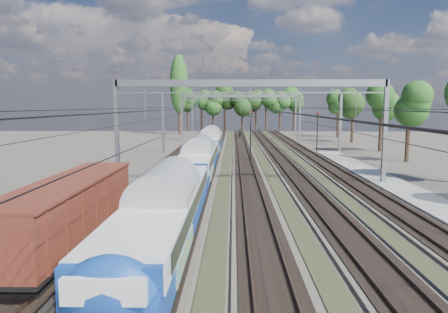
{
  "coord_description": "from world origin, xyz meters",
  "views": [
    {
      "loc": [
        -1.43,
        -7.43,
        6.78
      ],
      "look_at": [
        -2.17,
        26.83,
        2.8
      ],
      "focal_mm": 35.0,
      "sensor_mm": 36.0,
      "label": 1
    }
  ],
  "objects_px": {
    "emu_train": "(199,156)",
    "freight_boxcar": "(71,210)",
    "signal_far": "(317,127)",
    "worker": "(240,134)",
    "signal_near": "(251,130)"
  },
  "relations": [
    {
      "from": "signal_near",
      "to": "signal_far",
      "type": "bearing_deg",
      "value": 68.17
    },
    {
      "from": "emu_train",
      "to": "worker",
      "type": "bearing_deg",
      "value": 85.24
    },
    {
      "from": "emu_train",
      "to": "freight_boxcar",
      "type": "height_order",
      "value": "emu_train"
    },
    {
      "from": "signal_near",
      "to": "signal_far",
      "type": "relative_size",
      "value": 1.06
    },
    {
      "from": "worker",
      "to": "signal_far",
      "type": "bearing_deg",
      "value": 177.06
    },
    {
      "from": "signal_far",
      "to": "signal_near",
      "type": "bearing_deg",
      "value": -123.14
    },
    {
      "from": "emu_train",
      "to": "signal_far",
      "type": "relative_size",
      "value": 9.88
    },
    {
      "from": "freight_boxcar",
      "to": "signal_far",
      "type": "distance_m",
      "value": 48.2
    },
    {
      "from": "signal_near",
      "to": "emu_train",
      "type": "bearing_deg",
      "value": -89.2
    },
    {
      "from": "signal_far",
      "to": "worker",
      "type": "bearing_deg",
      "value": 120.53
    },
    {
      "from": "emu_train",
      "to": "signal_near",
      "type": "bearing_deg",
      "value": 69.97
    },
    {
      "from": "emu_train",
      "to": "signal_near",
      "type": "xyz_separation_m",
      "value": [
        5.16,
        14.15,
        1.58
      ]
    },
    {
      "from": "signal_far",
      "to": "freight_boxcar",
      "type": "bearing_deg",
      "value": -104.7
    },
    {
      "from": "worker",
      "to": "signal_near",
      "type": "distance_m",
      "value": 39.26
    },
    {
      "from": "freight_boxcar",
      "to": "signal_near",
      "type": "relative_size",
      "value": 2.03
    }
  ]
}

